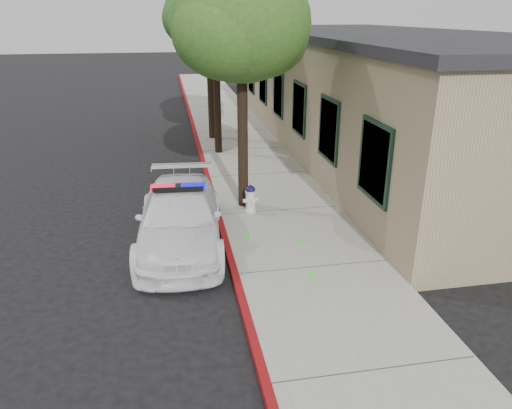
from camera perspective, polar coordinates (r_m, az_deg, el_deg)
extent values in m
plane|color=black|center=(9.40, -2.84, -9.08)|extent=(120.00, 120.00, 0.00)
cube|color=gray|center=(12.27, 2.67, -0.99)|extent=(3.20, 60.00, 0.15)
cube|color=maroon|center=(12.04, -4.49, -1.48)|extent=(0.14, 60.00, 0.16)
cube|color=tan|center=(18.89, 14.15, 12.57)|extent=(7.00, 20.00, 4.00)
cube|color=black|center=(18.69, 14.77, 18.98)|extent=(7.30, 20.30, 0.24)
cube|color=black|center=(10.34, 13.92, 5.02)|extent=(0.08, 1.48, 1.68)
cube|color=black|center=(13.03, 8.64, 8.83)|extent=(0.08, 1.48, 1.68)
cube|color=black|center=(15.84, 5.15, 11.27)|extent=(0.08, 1.48, 1.68)
cube|color=black|center=(18.71, 2.68, 12.95)|extent=(0.08, 1.48, 1.68)
cube|color=black|center=(21.61, 0.85, 14.16)|extent=(0.08, 1.48, 1.68)
cube|color=black|center=(24.54, -0.56, 15.08)|extent=(0.08, 1.48, 1.68)
cube|color=black|center=(27.48, -1.67, 15.79)|extent=(0.08, 1.48, 1.68)
imported|color=white|center=(10.66, -9.02, -1.54)|extent=(2.10, 4.56, 1.29)
cube|color=black|center=(10.41, -9.24, 2.03)|extent=(1.22, 0.36, 0.10)
cube|color=red|center=(10.43, -11.00, 1.97)|extent=(0.54, 0.27, 0.11)
cube|color=#0D0CCD|center=(10.39, -7.48, 2.13)|extent=(0.54, 0.27, 0.11)
cylinder|color=silver|center=(12.14, -0.65, -0.70)|extent=(0.29, 0.29, 0.05)
cylinder|color=silver|center=(12.04, -0.66, 0.45)|extent=(0.24, 0.24, 0.47)
cylinder|color=silver|center=(11.95, -0.66, 1.58)|extent=(0.27, 0.27, 0.03)
ellipsoid|color=#100E36|center=(11.94, -0.67, 1.81)|extent=(0.25, 0.25, 0.19)
cylinder|color=#100E36|center=(11.91, -0.67, 2.19)|extent=(0.06, 0.06, 0.05)
cylinder|color=silver|center=(11.98, -1.30, 0.44)|extent=(0.12, 0.11, 0.09)
cylinder|color=silver|center=(12.09, -0.02, 0.64)|extent=(0.12, 0.11, 0.09)
cylinder|color=silver|center=(11.90, -0.39, 0.38)|extent=(0.14, 0.13, 0.12)
cylinder|color=black|center=(12.03, -1.59, 7.93)|extent=(0.26, 0.26, 3.58)
ellipsoid|color=#28551A|center=(11.68, -1.74, 20.83)|extent=(3.18, 3.18, 2.71)
ellipsoid|color=#28551A|center=(12.10, 0.37, 19.46)|extent=(2.39, 2.39, 2.03)
ellipsoid|color=#28551A|center=(11.31, -3.44, 19.76)|extent=(2.49, 2.49, 2.11)
cylinder|color=black|center=(17.11, -4.65, 12.17)|extent=(0.26, 0.26, 3.66)
ellipsoid|color=#2B591B|center=(16.88, -4.95, 21.32)|extent=(3.07, 3.07, 2.61)
ellipsoid|color=#2B591B|center=(17.28, -3.88, 20.37)|extent=(2.47, 2.47, 2.10)
ellipsoid|color=#2B591B|center=(16.58, -6.12, 20.58)|extent=(2.37, 2.37, 2.02)
cylinder|color=black|center=(19.31, -5.38, 13.37)|extent=(0.28, 0.28, 3.74)
ellipsoid|color=#2F551A|center=(19.11, -5.70, 21.81)|extent=(3.21, 3.21, 2.73)
ellipsoid|color=#2F551A|center=(19.15, -3.82, 20.90)|extent=(2.46, 2.46, 2.09)
ellipsoid|color=#2F551A|center=(18.91, -7.00, 21.11)|extent=(2.57, 2.57, 2.18)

